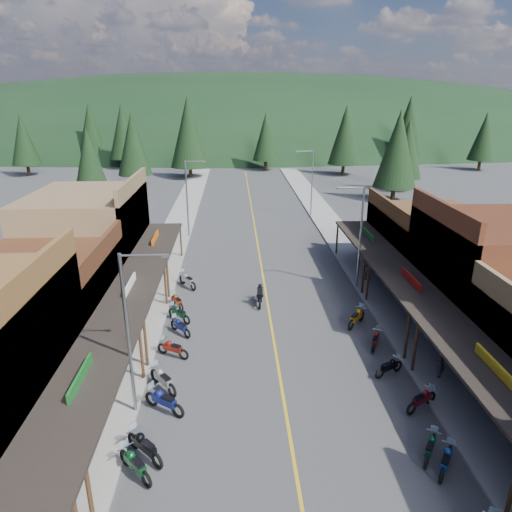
{
  "coord_description": "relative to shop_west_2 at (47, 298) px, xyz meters",
  "views": [
    {
      "loc": [
        -2.29,
        -24.12,
        14.26
      ],
      "look_at": [
        -0.74,
        7.39,
        3.0
      ],
      "focal_mm": 32.0,
      "sensor_mm": 36.0,
      "label": 1
    }
  ],
  "objects": [
    {
      "name": "bike_east_7",
      "position": [
        19.72,
        -2.44,
        -1.99
      ],
      "size": [
        1.43,
        2.0,
        1.09
      ],
      "primitive_type": null,
      "rotation": [
        0.0,
        0.0,
        -0.47
      ],
      "color": "maroon",
      "rests_on": "ground"
    },
    {
      "name": "bike_west_7",
      "position": [
        7.82,
        -2.89,
        -1.95
      ],
      "size": [
        2.13,
        1.59,
        1.18
      ],
      "primitive_type": null,
      "rotation": [
        0.0,
        0.0,
        1.07
      ],
      "color": "maroon",
      "rests_on": "ground"
    },
    {
      "name": "bike_west_11",
      "position": [
        7.75,
        7.07,
        -1.88
      ],
      "size": [
        1.96,
        2.29,
        1.3
      ],
      "primitive_type": null,
      "rotation": [
        0.0,
        0.0,
        0.63
      ],
      "color": "gray",
      "rests_on": "ground"
    },
    {
      "name": "bike_west_9",
      "position": [
        7.71,
        1.49,
        -1.95
      ],
      "size": [
        1.95,
        1.91,
        1.17
      ],
      "primitive_type": null,
      "rotation": [
        0.0,
        0.0,
        0.8
      ],
      "color": "#0B391B",
      "rests_on": "ground"
    },
    {
      "name": "bike_west_10",
      "position": [
        7.35,
        3.5,
        -1.98
      ],
      "size": [
        1.52,
        2.02,
        1.12
      ],
      "primitive_type": null,
      "rotation": [
        0.0,
        0.0,
        0.51
      ],
      "color": "#A9320C",
      "rests_on": "ground"
    },
    {
      "name": "bike_east_5",
      "position": [
        20.23,
        -8.11,
        -1.96
      ],
      "size": [
        2.06,
        1.6,
        1.15
      ],
      "primitive_type": null,
      "rotation": [
        0.0,
        0.0,
        -1.03
      ],
      "color": "maroon",
      "rests_on": "ground"
    },
    {
      "name": "pine_3",
      "position": [
        17.75,
        64.3,
        3.95
      ],
      "size": [
        5.04,
        5.04,
        11.0
      ],
      "color": "black",
      "rests_on": "ground"
    },
    {
      "name": "pine_7",
      "position": [
        -18.25,
        74.3,
        4.7
      ],
      "size": [
        5.88,
        5.88,
        12.5
      ],
      "color": "black",
      "rests_on": "ground"
    },
    {
      "name": "pine_9",
      "position": [
        37.75,
        43.3,
        3.85
      ],
      "size": [
        4.93,
        4.93,
        10.8
      ],
      "color": "black",
      "rests_on": "ground"
    },
    {
      "name": "ridge_hill",
      "position": [
        13.75,
        133.3,
        -2.53
      ],
      "size": [
        310.0,
        140.0,
        60.0
      ],
      "primitive_type": "ellipsoid",
      "color": "black",
      "rests_on": "ground"
    },
    {
      "name": "bike_west_5",
      "position": [
        8.01,
        -7.72,
        -1.87
      ],
      "size": [
        2.35,
        1.94,
        1.32
      ],
      "primitive_type": null,
      "rotation": [
        0.0,
        0.0,
        0.97
      ],
      "color": "navy",
      "rests_on": "ground"
    },
    {
      "name": "bike_east_3",
      "position": [
        19.72,
        -11.88,
        -1.97
      ],
      "size": [
        1.67,
        1.98,
        1.12
      ],
      "primitive_type": null,
      "rotation": [
        0.0,
        0.0,
        -0.62
      ],
      "color": "navy",
      "rests_on": "ground"
    },
    {
      "name": "pine_2",
      "position": [
        3.75,
        56.3,
        5.46
      ],
      "size": [
        6.72,
        6.72,
        14.0
      ],
      "color": "black",
      "rests_on": "ground"
    },
    {
      "name": "shop_west_3",
      "position": [
        -0.03,
        9.6,
        0.99
      ],
      "size": [
        10.9,
        10.2,
        8.2
      ],
      "color": "brown",
      "rests_on": "ground"
    },
    {
      "name": "shop_east_2",
      "position": [
        27.54,
        0.0,
        0.99
      ],
      "size": [
        10.9,
        9.0,
        8.2
      ],
      "color": "#562B19",
      "rests_on": "ground"
    },
    {
      "name": "sidewalk_east",
      "position": [
        22.45,
        18.3,
        -2.46
      ],
      "size": [
        3.4,
        94.0,
        0.15
      ],
      "primitive_type": "cube",
      "color": "gray",
      "rests_on": "ground"
    },
    {
      "name": "bike_west_6",
      "position": [
        7.71,
        -5.97,
        -1.88
      ],
      "size": [
        2.04,
        2.26,
        1.31
      ],
      "primitive_type": null,
      "rotation": [
        0.0,
        0.0,
        0.69
      ],
      "color": "gray",
      "rests_on": "ground"
    },
    {
      "name": "pine_6",
      "position": [
        59.75,
        62.3,
        3.95
      ],
      "size": [
        5.04,
        5.04,
        11.0
      ],
      "color": "black",
      "rests_on": "ground"
    },
    {
      "name": "bike_east_4",
      "position": [
        19.4,
        -11.12,
        -1.99
      ],
      "size": [
        1.56,
        1.93,
        1.08
      ],
      "primitive_type": null,
      "rotation": [
        0.0,
        0.0,
        -0.58
      ],
      "color": "#0B3A24",
      "rests_on": "ground"
    },
    {
      "name": "streetlight_2",
      "position": [
        20.71,
        6.3,
        1.93
      ],
      "size": [
        2.16,
        0.18,
        8.0
      ],
      "color": "gray",
      "rests_on": "ground"
    },
    {
      "name": "streetlight_0",
      "position": [
        6.8,
        -7.7,
        1.93
      ],
      "size": [
        2.16,
        0.18,
        8.0
      ],
      "color": "gray",
      "rests_on": "ground"
    },
    {
      "name": "pedestrian_east_a",
      "position": [
        22.17,
        -5.72,
        -1.58
      ],
      "size": [
        0.59,
        0.69,
        1.61
      ],
      "primitive_type": "imported",
      "rotation": [
        0.0,
        0.0,
        -1.98
      ],
      "color": "#271E2D",
      "rests_on": "sidewalk_east"
    },
    {
      "name": "pedestrian_east_b",
      "position": [
        21.99,
        7.69,
        -1.6
      ],
      "size": [
        0.8,
        0.51,
        1.56
      ],
      "primitive_type": "imported",
      "rotation": [
        0.0,
        0.0,
        3.24
      ],
      "color": "brown",
      "rests_on": "sidewalk_east"
    },
    {
      "name": "bike_west_4",
      "position": [
        7.62,
        -10.62,
        -1.87
      ],
      "size": [
        2.17,
        2.17,
        1.32
      ],
      "primitive_type": null,
      "rotation": [
        0.0,
        0.0,
        0.79
      ],
      "color": "black",
      "rests_on": "ground"
    },
    {
      "name": "pine_10",
      "position": [
        -4.25,
        48.3,
        4.25
      ],
      "size": [
        5.38,
        5.38,
        11.6
      ],
      "color": "black",
      "rests_on": "ground"
    },
    {
      "name": "pine_4",
      "position": [
        31.75,
        58.3,
        4.7
      ],
      "size": [
        5.88,
        5.88,
        12.5
      ],
      "color": "black",
      "rests_on": "ground"
    },
    {
      "name": "pine_11",
      "position": [
        33.75,
        36.3,
        4.65
      ],
      "size": [
        5.82,
        5.82,
        12.4
      ],
      "color": "black",
      "rests_on": "ground"
    },
    {
      "name": "pine_8",
      "position": [
        -8.25,
        38.3,
        3.44
      ],
      "size": [
        4.48,
        4.48,
        10.0
      ],
      "color": "black",
      "rests_on": "ground"
    },
    {
      "name": "pine_1",
      "position": [
        -10.25,
        68.3,
        4.7
      ],
      "size": [
        5.88,
        5.88,
        12.5
      ],
      "color": "black",
      "rests_on": "ground"
    },
    {
      "name": "bike_west_3",
      "position": [
        7.41,
        -11.54,
        -1.91
      ],
      "size": [
        2.0,
        2.09,
        1.24
      ],
      "primitive_type": null,
      "rotation": [
        0.0,
        0.0,
        0.74
      ],
      "color": "#0C3F1D",
      "rests_on": "ground"
    },
    {
      "name": "bike_east_8",
      "position": [
        19.27,
        0.3,
        -1.89
      ],
      "size": [
        2.0,
        2.22,
        1.28
      ],
      "primitive_type": null,
      "rotation": [
        0.0,
        0.0,
        -0.68
      ],
      "color": "#9B610B",
      "rests_on": "ground"
    },
    {
      "name": "bike_west_8",
      "position": [
        7.98,
        -0.27,
        -1.96
      ],
      "size": [
        1.8,
        1.95,
        1.14
      ],
      "primitive_type": null,
      "rotation": [
        0.0,
        0.0,
        0.71
      ],
      "color": "navy",
      "rests_on": "ground"
    },
    {
      "name": "sidewalk_west",
      "position": [
        5.05,
        18.3,
        -2.46
      ],
      "size": [
        3.4,
        94.0,
        0.15
      ],
      "primitive_type": "cube",
      "color": "gray",
      "rests_on": "ground"
    },
    {
      "name": "shop_west_2",
      "position": [
        0.0,
        0.0,
        0.0
      ],
      "size": [
        10.9,
        9.0,
        6.2
      ],
      "color": "#3F2111",
      "rests_on": "ground"
    },
    {
      "name": "shop_east_3",
      "position": [
        27.51,
        9.6,
        -0.0
      ],
      "size": [
        10.9,
        10.2,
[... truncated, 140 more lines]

